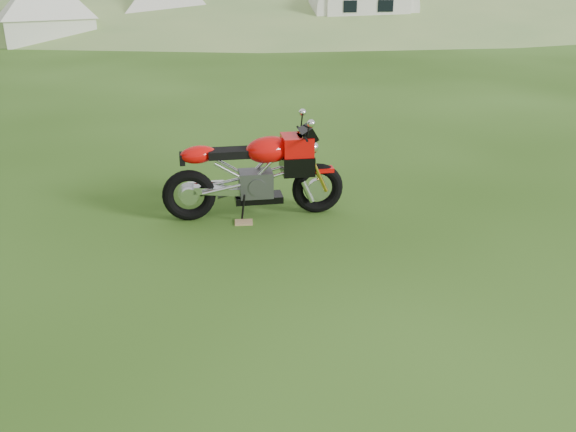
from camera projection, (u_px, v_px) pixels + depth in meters
name	position (u px, v px, depth m)	size (l,w,h in m)	color
ground	(307.00, 281.00, 6.74)	(120.00, 120.00, 0.00)	#27490F
sport_motorcycle	(254.00, 167.00, 8.15)	(2.23, 0.56, 1.34)	red
plywood_board	(244.00, 222.00, 8.17)	(0.23, 0.18, 0.02)	tan
tent_left	(45.00, 5.00, 23.83)	(3.12, 3.12, 2.71)	white
tent_right	(265.00, 1.00, 27.72)	(2.80, 2.80, 2.42)	white
caravan	(363.00, 14.00, 24.90)	(4.05, 1.81, 1.90)	white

